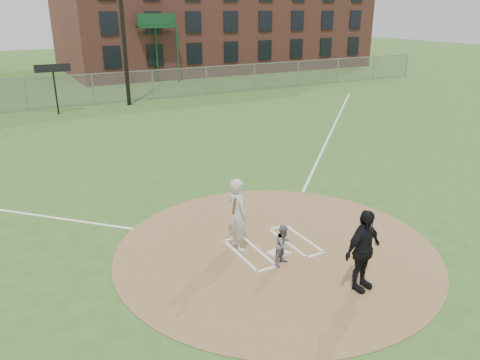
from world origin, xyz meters
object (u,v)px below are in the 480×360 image
home_plate (279,253)px  batter_at_plate (238,214)px  catcher (284,245)px  umpire (363,251)px

home_plate → batter_at_plate: size_ratio=0.24×
home_plate → batter_at_plate: 1.47m
catcher → batter_at_plate: bearing=93.7°
home_plate → umpire: size_ratio=0.25×
batter_at_plate → umpire: bearing=-62.2°
catcher → batter_at_plate: 1.45m
catcher → umpire: bearing=-85.1°
umpire → batter_at_plate: bearing=106.6°
home_plate → umpire: (0.74, -2.19, 0.94)m
home_plate → umpire: bearing=-71.3°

